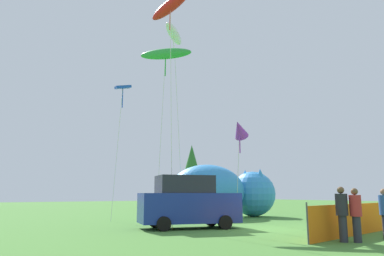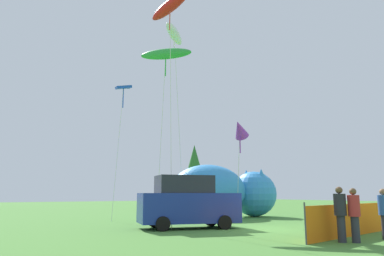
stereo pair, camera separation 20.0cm
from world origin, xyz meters
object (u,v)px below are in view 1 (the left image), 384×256
at_px(kite_white_ghost, 174,35).
at_px(spectator_in_grey_shirt, 342,212).
at_px(kite_blue_box, 123,89).
at_px(kite_green_fish, 165,54).
at_px(parked_car, 188,203).
at_px(spectator_in_green_shirt, 356,213).
at_px(kite_red_lizard, 170,7).
at_px(inflatable_cat, 221,193).
at_px(folding_chair, 347,214).
at_px(kite_purple_delta, 240,129).

bearing_deg(kite_white_ghost, spectator_in_grey_shirt, -91.63).
xyz_separation_m(spectator_in_grey_shirt, kite_white_ghost, (0.32, 11.29, 10.28)).
xyz_separation_m(kite_blue_box, kite_green_fish, (1.14, -3.31, 1.45)).
xyz_separation_m(parked_car, spectator_in_green_shirt, (1.89, -6.92, -0.19)).
relative_size(kite_red_lizard, kite_white_ghost, 0.98).
bearing_deg(parked_car, spectator_in_green_shirt, -58.49).
xyz_separation_m(inflatable_cat, kite_blue_box, (-6.26, 1.68, 6.30)).
height_order(folding_chair, kite_purple_delta, kite_purple_delta).
bearing_deg(spectator_in_green_shirt, inflatable_cat, 72.05).
height_order(kite_white_ghost, kite_purple_delta, kite_white_ghost).
bearing_deg(kite_white_ghost, spectator_in_green_shirt, -90.09).
relative_size(inflatable_cat, kite_white_ghost, 0.65).
xyz_separation_m(folding_chair, kite_blue_box, (-7.45, 9.83, 7.28)).
bearing_deg(folding_chair, kite_white_ghost, -56.64).
xyz_separation_m(spectator_in_grey_shirt, spectator_in_green_shirt, (0.30, -0.28, -0.03)).
bearing_deg(kite_purple_delta, kite_blue_box, 127.99).
relative_size(spectator_in_green_shirt, kite_green_fish, 0.17).
bearing_deg(kite_red_lizard, kite_green_fish, 66.26).
bearing_deg(kite_blue_box, spectator_in_grey_shirt, -81.15).
height_order(spectator_in_green_shirt, kite_green_fish, kite_green_fish).
relative_size(spectator_in_grey_shirt, kite_blue_box, 0.21).
relative_size(spectator_in_grey_shirt, kite_red_lizard, 0.15).
bearing_deg(kite_purple_delta, spectator_in_grey_shirt, -107.18).
height_order(spectator_in_grey_shirt, kite_white_ghost, kite_white_ghost).
bearing_deg(kite_green_fish, kite_white_ghost, 44.74).
xyz_separation_m(parked_car, kite_red_lizard, (-0.28, 1.28, 9.85)).
height_order(spectator_in_green_shirt, kite_white_ghost, kite_white_ghost).
distance_m(inflatable_cat, kite_blue_box, 9.04).
bearing_deg(folding_chair, kite_red_lizard, -30.87).
bearing_deg(kite_green_fish, spectator_in_grey_shirt, -84.68).
distance_m(parked_car, folding_chair, 7.64).
bearing_deg(folding_chair, kite_purple_delta, -53.72).
bearing_deg(kite_white_ghost, kite_red_lizard, -123.01).
bearing_deg(kite_white_ghost, kite_green_fish, -135.26).
height_order(spectator_in_grey_shirt, kite_purple_delta, kite_purple_delta).
bearing_deg(folding_chair, parked_car, -23.74).
bearing_deg(kite_green_fish, parked_car, -100.86).
distance_m(parked_car, kite_white_ghost, 11.30).
bearing_deg(spectator_in_grey_shirt, kite_blue_box, 98.85).
height_order(inflatable_cat, spectator_in_grey_shirt, inflatable_cat).
xyz_separation_m(folding_chair, spectator_in_green_shirt, (-5.06, -3.81, 0.38)).
bearing_deg(kite_green_fish, spectator_in_green_shirt, -83.16).
relative_size(inflatable_cat, spectator_in_green_shirt, 4.59).
distance_m(parked_car, kite_green_fish, 8.87).
distance_m(kite_green_fish, kite_purple_delta, 5.96).
distance_m(parked_car, spectator_in_grey_shirt, 6.83).
xyz_separation_m(spectator_in_grey_shirt, kite_red_lizard, (-1.87, 7.92, 10.02)).
xyz_separation_m(spectator_in_grey_shirt, kite_green_fish, (-0.94, 10.05, 8.33)).
xyz_separation_m(kite_red_lizard, kite_purple_delta, (4.24, -0.25, -6.04)).
bearing_deg(spectator_in_green_shirt, kite_blue_box, 99.91).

